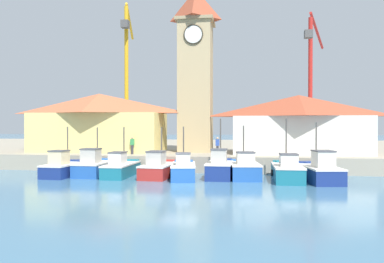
{
  "coord_description": "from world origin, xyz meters",
  "views": [
    {
      "loc": [
        4.5,
        -25.15,
        3.97
      ],
      "look_at": [
        -0.22,
        8.12,
        3.5
      ],
      "focal_mm": 35.0,
      "sensor_mm": 36.0,
      "label": 1
    }
  ],
  "objects": [
    {
      "name": "ground_plane",
      "position": [
        0.0,
        0.0,
        0.0
      ],
      "size": [
        300.0,
        300.0,
        0.0
      ],
      "primitive_type": "plane",
      "color": "teal"
    },
    {
      "name": "quay_wharf",
      "position": [
        0.0,
        26.12,
        0.7
      ],
      "size": [
        120.0,
        40.0,
        1.39
      ],
      "primitive_type": "cube",
      "color": "#9E937F",
      "rests_on": "ground"
    },
    {
      "name": "fishing_boat_far_left",
      "position": [
        -9.73,
        2.7,
        0.7
      ],
      "size": [
        2.16,
        4.45,
        3.93
      ],
      "color": "navy",
      "rests_on": "ground"
    },
    {
      "name": "fishing_boat_left_outer",
      "position": [
        -7.51,
        3.48,
        0.74
      ],
      "size": [
        2.28,
        4.4,
        3.89
      ],
      "color": "#2356A8",
      "rests_on": "ground"
    },
    {
      "name": "fishing_boat_left_inner",
      "position": [
        -5.22,
        3.32,
        0.68
      ],
      "size": [
        1.89,
        5.05,
        3.91
      ],
      "color": "#196B7F",
      "rests_on": "ground"
    },
    {
      "name": "fishing_boat_mid_left",
      "position": [
        -2.13,
        3.28,
        0.7
      ],
      "size": [
        2.4,
        4.93,
        3.9
      ],
      "color": "#AD2823",
      "rests_on": "ground"
    },
    {
      "name": "fishing_boat_center",
      "position": [
        -0.09,
        2.53,
        0.72
      ],
      "size": [
        2.36,
        4.43,
        3.95
      ],
      "color": "#2356A8",
      "rests_on": "ground"
    },
    {
      "name": "fishing_boat_mid_right",
      "position": [
        2.59,
        3.45,
        0.79
      ],
      "size": [
        2.06,
        4.29,
        4.56
      ],
      "color": "navy",
      "rests_on": "ground"
    },
    {
      "name": "fishing_boat_right_inner",
      "position": [
        4.45,
        3.47,
        0.74
      ],
      "size": [
        2.63,
        4.37,
        4.02
      ],
      "color": "#2356A8",
      "rests_on": "ground"
    },
    {
      "name": "fishing_boat_right_outer",
      "position": [
        7.54,
        2.72,
        0.72
      ],
      "size": [
        2.16,
        5.0,
        4.54
      ],
      "color": "#196B7F",
      "rests_on": "ground"
    },
    {
      "name": "fishing_boat_far_right",
      "position": [
        9.78,
        2.58,
        0.76
      ],
      "size": [
        2.82,
        5.23,
        4.25
      ],
      "color": "navy",
      "rests_on": "ground"
    },
    {
      "name": "clock_tower",
      "position": [
        -0.45,
        12.3,
        10.02
      ],
      "size": [
        3.74,
        3.74,
        17.98
      ],
      "color": "tan",
      "rests_on": "quay_wharf"
    },
    {
      "name": "warehouse_left",
      "position": [
        -10.2,
        11.14,
        4.4
      ],
      "size": [
        13.29,
        6.06,
        5.89
      ],
      "color": "#E5D17A",
      "rests_on": "quay_wharf"
    },
    {
      "name": "warehouse_right",
      "position": [
        9.53,
        11.17,
        4.22
      ],
      "size": [
        12.58,
        6.13,
        5.52
      ],
      "color": "silver",
      "rests_on": "quay_wharf"
    },
    {
      "name": "port_crane_near",
      "position": [
        13.18,
        26.44,
        8.25
      ],
      "size": [
        4.37,
        10.37,
        17.75
      ],
      "color": "maroon",
      "rests_on": "quay_wharf"
    },
    {
      "name": "port_crane_far",
      "position": [
        -11.88,
        25.3,
        9.09
      ],
      "size": [
        2.62,
        9.41,
        19.77
      ],
      "color": "#976E11",
      "rests_on": "quay_wharf"
    },
    {
      "name": "dock_worker_near_tower",
      "position": [
        2.08,
        7.98,
        2.24
      ],
      "size": [
        0.34,
        0.22,
        1.62
      ],
      "color": "#33333D",
      "rests_on": "quay_wharf"
    },
    {
      "name": "dock_worker_along_quay",
      "position": [
        -5.78,
        8.1,
        2.24
      ],
      "size": [
        0.34,
        0.22,
        1.62
      ],
      "color": "#33333D",
      "rests_on": "quay_wharf"
    }
  ]
}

